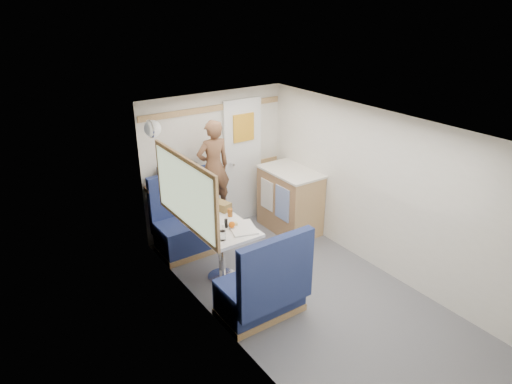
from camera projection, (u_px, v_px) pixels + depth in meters
floor at (317, 301)px, 5.17m from camera, size 4.50×4.50×0.00m
ceiling at (328, 130)px, 4.37m from camera, size 4.50×4.50×0.00m
wall_back at (215, 162)px, 6.47m from camera, size 2.20×0.02×2.00m
wall_left at (233, 253)px, 4.20m from camera, size 0.02×4.50×2.00m
wall_right at (392, 198)px, 5.34m from camera, size 0.02×4.50×2.00m
oak_trim_low at (216, 173)px, 6.52m from camera, size 2.15×0.02×0.08m
oak_trim_high at (214, 108)px, 6.15m from camera, size 2.15×0.02×0.08m
side_window at (184, 192)px, 4.87m from camera, size 0.04×1.30×0.72m
rear_door at (243, 159)px, 6.69m from camera, size 0.62×0.12×1.86m
dinette_table at (221, 237)px, 5.37m from camera, size 0.62×0.92×0.72m
bench_far at (189, 229)px, 6.13m from camera, size 0.90×0.59×1.05m
bench_near at (263, 292)px, 4.82m from camera, size 0.90×0.59×1.05m
ledge at (178, 183)px, 6.09m from camera, size 0.90×0.14×0.04m
dome_light at (152, 129)px, 5.33m from camera, size 0.20×0.20×0.20m
galley_counter at (290, 200)px, 6.58m from camera, size 0.57×0.92×0.92m
person at (213, 167)px, 6.04m from camera, size 0.48×0.33×1.28m
duffel_bag at (178, 173)px, 6.04m from camera, size 0.52×0.32×0.24m
tray at (243, 228)px, 5.23m from camera, size 0.38×0.44×0.02m
orange_fruit at (232, 225)px, 5.21m from camera, size 0.07×0.07×0.07m
cheese_block at (233, 224)px, 5.28m from camera, size 0.11×0.08×0.03m
wine_glass at (215, 218)px, 5.22m from camera, size 0.08×0.08×0.17m
tumbler_left at (223, 236)px, 4.98m from camera, size 0.07×0.07×0.11m
tumbler_mid at (200, 216)px, 5.42m from camera, size 0.07×0.07×0.11m
tumbler_right at (209, 214)px, 5.45m from camera, size 0.07×0.07×0.12m
beer_glass at (230, 213)px, 5.51m from camera, size 0.06×0.06×0.10m
pepper_grinder at (226, 223)px, 5.25m from camera, size 0.04×0.04×0.10m
salt_grinder at (223, 227)px, 5.17m from camera, size 0.03×0.03×0.09m
bread_loaf at (221, 206)px, 5.68m from camera, size 0.20×0.28×0.10m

